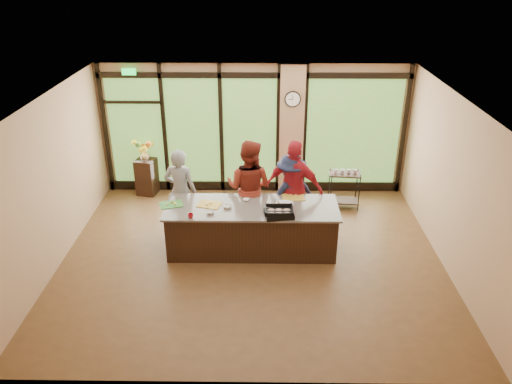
{
  "coord_description": "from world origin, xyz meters",
  "views": [
    {
      "loc": [
        0.19,
        -7.87,
        5.14
      ],
      "look_at": [
        0.08,
        0.4,
        1.17
      ],
      "focal_mm": 35.0,
      "sensor_mm": 36.0,
      "label": 1
    }
  ],
  "objects_px": {
    "island_base": "(252,229)",
    "flower_stand": "(147,177)",
    "cook_right": "(291,194)",
    "cook_left": "(180,191)",
    "roasting_pan": "(279,214)",
    "bar_cart": "(344,185)"
  },
  "relations": [
    {
      "from": "flower_stand",
      "to": "roasting_pan",
      "type": "bearing_deg",
      "value": -30.78
    },
    {
      "from": "cook_right",
      "to": "roasting_pan",
      "type": "distance_m",
      "value": 1.14
    },
    {
      "from": "roasting_pan",
      "to": "bar_cart",
      "type": "relative_size",
      "value": 0.54
    },
    {
      "from": "island_base",
      "to": "cook_right",
      "type": "relative_size",
      "value": 1.87
    },
    {
      "from": "island_base",
      "to": "cook_right",
      "type": "distance_m",
      "value": 1.13
    },
    {
      "from": "bar_cart",
      "to": "flower_stand",
      "type": "bearing_deg",
      "value": 176.89
    },
    {
      "from": "cook_left",
      "to": "flower_stand",
      "type": "relative_size",
      "value": 2.07
    },
    {
      "from": "island_base",
      "to": "cook_left",
      "type": "relative_size",
      "value": 1.76
    },
    {
      "from": "flower_stand",
      "to": "cook_left",
      "type": "bearing_deg",
      "value": -45.75
    },
    {
      "from": "roasting_pan",
      "to": "bar_cart",
      "type": "height_order",
      "value": "roasting_pan"
    },
    {
      "from": "bar_cart",
      "to": "island_base",
      "type": "bearing_deg",
      "value": -132.87
    },
    {
      "from": "island_base",
      "to": "cook_left",
      "type": "height_order",
      "value": "cook_left"
    },
    {
      "from": "cook_right",
      "to": "roasting_pan",
      "type": "xyz_separation_m",
      "value": [
        -0.27,
        -1.1,
        0.14
      ]
    },
    {
      "from": "island_base",
      "to": "flower_stand",
      "type": "xyz_separation_m",
      "value": [
        -2.51,
        2.45,
        -0.01
      ]
    },
    {
      "from": "bar_cart",
      "to": "cook_left",
      "type": "bearing_deg",
      "value": -157.33
    },
    {
      "from": "island_base",
      "to": "flower_stand",
      "type": "bearing_deg",
      "value": 135.65
    },
    {
      "from": "cook_left",
      "to": "bar_cart",
      "type": "bearing_deg",
      "value": -154.45
    },
    {
      "from": "island_base",
      "to": "cook_left",
      "type": "distance_m",
      "value": 1.66
    },
    {
      "from": "cook_right",
      "to": "cook_left",
      "type": "bearing_deg",
      "value": -21.69
    },
    {
      "from": "cook_right",
      "to": "flower_stand",
      "type": "relative_size",
      "value": 1.94
    },
    {
      "from": "island_base",
      "to": "roasting_pan",
      "type": "height_order",
      "value": "roasting_pan"
    },
    {
      "from": "cook_right",
      "to": "roasting_pan",
      "type": "height_order",
      "value": "cook_right"
    }
  ]
}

